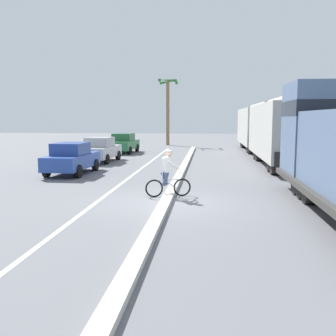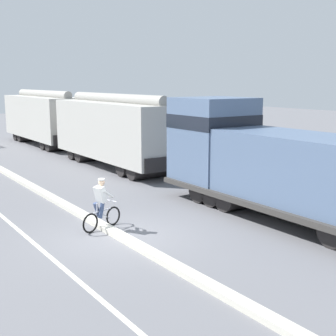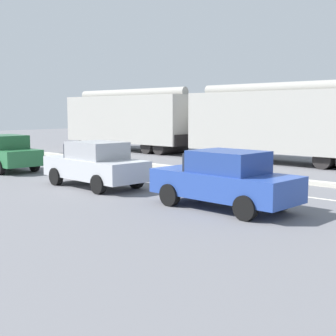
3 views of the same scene
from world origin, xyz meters
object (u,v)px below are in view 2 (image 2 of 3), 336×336
object	(u,v)px
locomotive	(277,168)
hopper_car_middle	(44,118)
hopper_car_lead	(116,131)
cyclist	(101,205)

from	to	relation	value
locomotive	hopper_car_middle	distance (m)	23.76
locomotive	hopper_car_lead	xyz separation A→B (m)	(0.00, 12.16, 0.28)
locomotive	cyclist	bearing A→B (deg)	159.03
hopper_car_lead	cyclist	size ratio (longest dim) A/B	6.18
hopper_car_middle	cyclist	distance (m)	22.33
locomotive	cyclist	xyz separation A→B (m)	(-5.87, 2.25, -0.98)
hopper_car_middle	hopper_car_lead	bearing A→B (deg)	-90.00
locomotive	cyclist	distance (m)	6.36
cyclist	hopper_car_middle	bearing A→B (deg)	74.73
hopper_car_lead	cyclist	bearing A→B (deg)	-120.66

